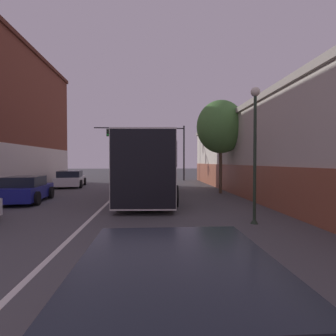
{
  "coord_description": "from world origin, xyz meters",
  "views": [
    {
      "loc": [
        2.17,
        0.17,
        2.07
      ],
      "look_at": [
        3.11,
        14.44,
        1.73
      ],
      "focal_mm": 28.0,
      "sensor_mm": 36.0,
      "label": 1
    }
  ],
  "objects": [
    {
      "name": "parked_car_left_mid",
      "position": [
        -4.46,
        22.26,
        0.64
      ],
      "size": [
        2.58,
        4.58,
        1.32
      ],
      "rotation": [
        0.0,
        0.0,
        1.7
      ],
      "color": "silver",
      "rests_on": "ground_plane"
    },
    {
      "name": "bus",
      "position": [
        2.15,
        15.51,
        1.89
      ],
      "size": [
        3.26,
        11.16,
        3.36
      ],
      "rotation": [
        0.0,
        0.0,
        1.52
      ],
      "color": "silver",
      "rests_on": "ground_plane"
    },
    {
      "name": "street_lamp",
      "position": [
        5.62,
        8.65,
        2.58
      ],
      "size": [
        0.31,
        0.31,
        4.53
      ],
      "color": "#233323",
      "rests_on": "ground_plane"
    },
    {
      "name": "parked_car_left_near",
      "position": [
        -4.19,
        13.98,
        0.64
      ],
      "size": [
        2.24,
        4.06,
        1.33
      ],
      "rotation": [
        0.0,
        0.0,
        1.67
      ],
      "color": "navy",
      "rests_on": "ground_plane"
    },
    {
      "name": "traffic_signal_gantry",
      "position": [
        2.42,
        28.95,
        4.58
      ],
      "size": [
        9.86,
        0.36,
        6.05
      ],
      "color": "black",
      "rests_on": "ground_plane"
    },
    {
      "name": "street_tree_near",
      "position": [
        6.73,
        17.0,
        4.34
      ],
      "size": [
        3.13,
        2.82,
        6.07
      ],
      "color": "brown",
      "rests_on": "ground_plane"
    },
    {
      "name": "lane_center_line",
      "position": [
        0.0,
        16.48,
        0.0
      ],
      "size": [
        0.14,
        44.97,
        0.01
      ],
      "color": "silver",
      "rests_on": "ground_plane"
    },
    {
      "name": "building_right_storefront",
      "position": [
        11.05,
        16.14,
        2.79
      ],
      "size": [
        7.46,
        27.69,
        5.34
      ],
      "color": "beige",
      "rests_on": "ground_plane"
    }
  ]
}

